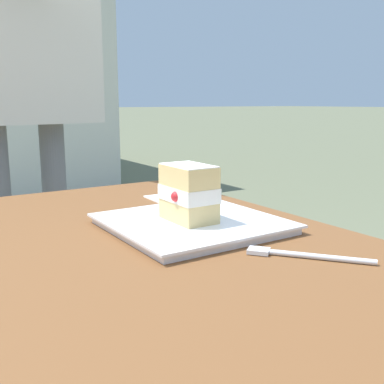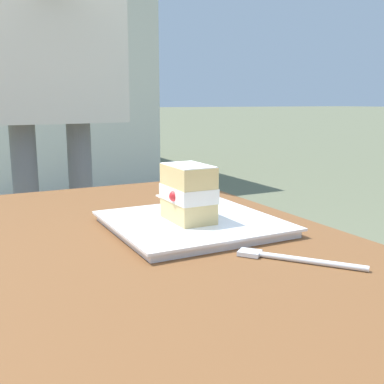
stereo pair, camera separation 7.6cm
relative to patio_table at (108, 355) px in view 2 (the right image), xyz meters
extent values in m
cylinder|color=brown|center=(0.53, -0.34, -0.26)|extent=(0.07, 0.07, 0.67)
cube|color=brown|center=(0.00, 0.00, 0.09)|extent=(1.17, 0.81, 0.04)
cube|color=white|center=(0.13, -0.19, 0.12)|extent=(0.25, 0.25, 0.01)
cube|color=white|center=(0.13, -0.19, 0.13)|extent=(0.27, 0.27, 0.00)
cube|color=#E0C17A|center=(0.13, -0.18, 0.15)|extent=(0.09, 0.06, 0.03)
cube|color=white|center=(0.13, -0.18, 0.17)|extent=(0.10, 0.06, 0.02)
sphere|color=red|center=(0.12, -0.15, 0.17)|extent=(0.02, 0.02, 0.02)
sphere|color=red|center=(0.14, -0.21, 0.17)|extent=(0.02, 0.02, 0.02)
cube|color=#E0C17A|center=(0.13, -0.18, 0.20)|extent=(0.09, 0.06, 0.03)
cube|color=white|center=(0.13, -0.18, 0.22)|extent=(0.09, 0.06, 0.00)
cylinder|color=silver|center=(-0.09, -0.25, 0.12)|extent=(0.11, 0.09, 0.01)
cube|color=silver|center=(-0.03, -0.20, 0.12)|extent=(0.04, 0.04, 0.01)
cube|color=white|center=(0.33, -0.29, 0.11)|extent=(0.15, 0.12, 0.00)
cylinder|color=slate|center=(0.98, -0.03, -0.17)|extent=(0.08, 0.08, 0.86)
cylinder|color=slate|center=(0.99, -0.21, -0.17)|extent=(0.08, 0.08, 0.86)
cube|color=beige|center=(0.99, -0.12, 0.56)|extent=(0.23, 0.48, 0.61)
cube|color=silver|center=(5.87, -0.73, 0.76)|extent=(3.65, 2.18, 2.72)
camera|label=1|loc=(-0.49, 0.22, 0.32)|focal=42.77mm
camera|label=2|loc=(-0.53, 0.15, 0.32)|focal=42.77mm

